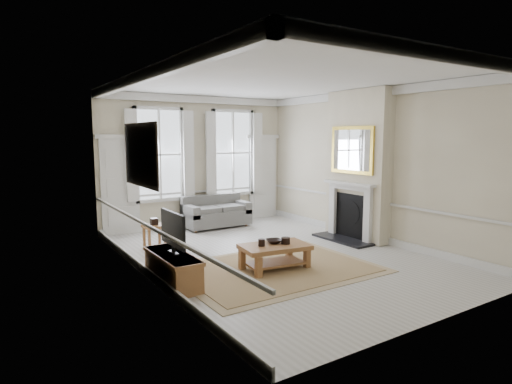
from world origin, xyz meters
TOP-DOWN VIEW (x-y plane):
  - floor at (0.00, 0.00)m, footprint 7.20×7.20m
  - ceiling at (0.00, 0.00)m, footprint 7.20×7.20m
  - back_wall at (0.00, 3.60)m, footprint 5.20×0.00m
  - left_wall at (-2.60, 0.00)m, footprint 0.00×7.20m
  - right_wall at (2.60, 0.00)m, footprint 0.00×7.20m
  - window_left at (-1.05, 3.55)m, footprint 1.26×0.20m
  - window_right at (1.05, 3.55)m, footprint 1.26×0.20m
  - door_left at (-2.05, 3.56)m, footprint 0.90×0.08m
  - door_right at (2.05, 3.56)m, footprint 0.90×0.08m
  - painting at (-2.56, 0.30)m, footprint 0.05×1.66m
  - chimney_breast at (2.43, 0.20)m, footprint 0.35×1.70m
  - hearth at (2.00, 0.20)m, footprint 0.55×1.50m
  - fireplace at (2.20, 0.20)m, footprint 0.21×1.45m
  - mirror at (2.21, 0.20)m, footprint 0.06×1.26m
  - sofa at (0.27, 3.11)m, footprint 1.69×0.82m
  - side_table at (-1.83, 1.84)m, footprint 0.46×0.46m
  - rug at (-0.52, -0.70)m, footprint 3.50×2.60m
  - coffee_table at (-0.52, -0.70)m, footprint 1.28×0.86m
  - ceramic_pot_a at (-0.77, -0.65)m, footprint 0.12×0.12m
  - ceramic_pot_b at (-0.32, -0.75)m, footprint 0.16×0.16m
  - bowl at (-0.47, -0.60)m, footprint 0.35×0.35m
  - tv_stand at (-2.34, -0.45)m, footprint 0.45×1.39m
  - tv at (-2.32, -0.45)m, footprint 0.08×0.90m

SIDE VIEW (x-z plane):
  - floor at x=0.00m, z-range 0.00..0.00m
  - rug at x=-0.52m, z-range 0.00..0.02m
  - hearth at x=2.00m, z-range 0.00..0.05m
  - tv_stand at x=-2.34m, z-range 0.00..0.50m
  - sofa at x=0.27m, z-range -0.06..0.76m
  - coffee_table at x=-0.52m, z-range 0.14..0.59m
  - side_table at x=-1.83m, z-range 0.15..0.66m
  - bowl at x=-0.47m, z-range 0.45..0.52m
  - ceramic_pot_b at x=-0.32m, z-range 0.45..0.56m
  - ceramic_pot_a at x=-0.77m, z-range 0.45..0.57m
  - fireplace at x=2.20m, z-range 0.07..1.40m
  - tv at x=-2.32m, z-range 0.55..1.23m
  - door_left at x=-2.05m, z-range 0.00..2.30m
  - door_right at x=2.05m, z-range 0.00..2.30m
  - back_wall at x=0.00m, z-range -0.90..4.30m
  - left_wall at x=-2.60m, z-range -1.90..5.30m
  - right_wall at x=2.60m, z-range -1.90..5.30m
  - chimney_breast at x=2.43m, z-range 0.01..3.39m
  - window_left at x=-1.05m, z-range 0.80..3.00m
  - window_right at x=1.05m, z-range 0.80..3.00m
  - painting at x=-2.56m, z-range 1.52..2.58m
  - mirror at x=2.21m, z-range 1.52..2.58m
  - ceiling at x=0.00m, z-range 3.40..3.40m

